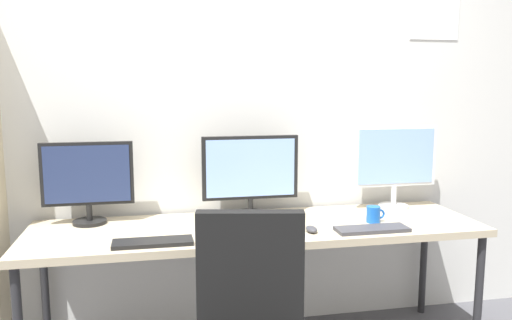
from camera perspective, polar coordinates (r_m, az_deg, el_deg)
The scene contains 9 objects.
wall_back at distance 3.11m, azimuth -1.34°, elevation 4.83°, with size 4.84×0.11×2.60m.
desk at distance 2.81m, azimuth 0.20°, elevation -8.20°, with size 2.44×0.68×0.74m.
monitor_left at distance 2.91m, azimuth -18.26°, elevation -2.03°, with size 0.49×0.18×0.45m.
monitor_center at distance 2.94m, azimuth -0.63°, elevation -1.33°, with size 0.56×0.18×0.47m.
monitor_right at distance 3.23m, azimuth 15.24°, elevation -0.11°, with size 0.53×0.18×0.51m.
keyboard_left at distance 2.52m, azimuth -11.43°, elevation -8.98°, with size 0.38×0.13×0.02m, color black.
keyboard_right at distance 2.75m, azimuth 12.81°, elevation -7.53°, with size 0.38×0.13×0.02m, color #38383D.
computer_mouse at distance 2.68m, azimuth 6.20°, elevation -7.68°, with size 0.06×0.10×0.03m, color #38383D.
coffee_mug at distance 2.91m, azimuth 13.00°, elevation -5.93°, with size 0.11×0.08×0.09m.
Camera 1 is at (-0.54, -2.04, 1.50)m, focal length 35.87 mm.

